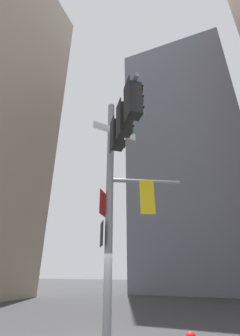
{
  "coord_description": "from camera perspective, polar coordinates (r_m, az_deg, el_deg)",
  "views": [
    {
      "loc": [
        2.94,
        -6.45,
        2.02
      ],
      "look_at": [
        0.17,
        0.51,
        5.49
      ],
      "focal_mm": 24.02,
      "sensor_mm": 36.0,
      "label": 1
    }
  ],
  "objects": [
    {
      "name": "signal_pole_assembly",
      "position": [
        6.97,
        0.23,
        -1.2
      ],
      "size": [
        2.54,
        3.68,
        8.03
      ],
      "color": "gray",
      "rests_on": "ground"
    },
    {
      "name": "building_mid_block",
      "position": [
        33.65,
        16.55,
        1.63
      ],
      "size": [
        13.64,
        13.64,
        32.87
      ],
      "primitive_type": "cube",
      "color": "slate",
      "rests_on": "ground"
    }
  ]
}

